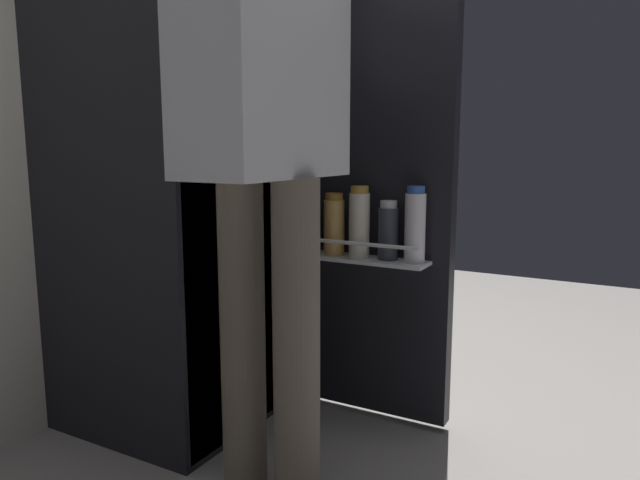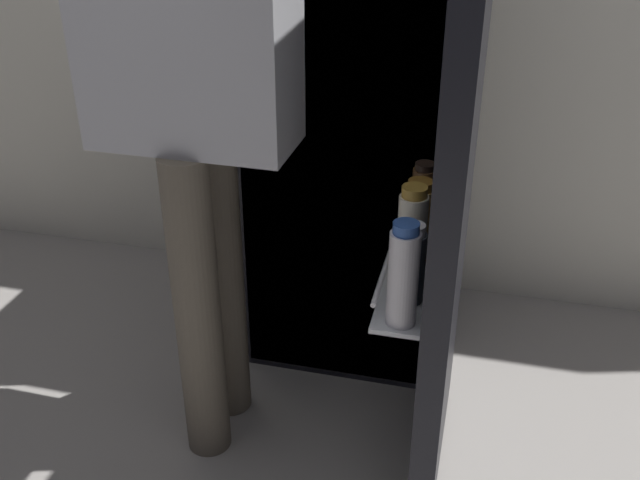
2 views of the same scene
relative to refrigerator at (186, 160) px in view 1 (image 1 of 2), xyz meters
The scene contains 4 objects.
ground_plane 1.03m from the refrigerator, 93.27° to the right, with size 5.79×5.79×0.00m, color gray.
kitchen_wall 0.61m from the refrigerator, 93.94° to the left, with size 4.40×0.10×2.69m, color silver.
refrigerator is the anchor object (origin of this frame).
person 0.63m from the refrigerator, 119.19° to the right, with size 0.57×0.81×1.75m.
Camera 1 is at (-1.49, -0.86, 0.95)m, focal length 33.07 mm.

